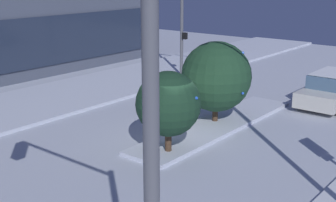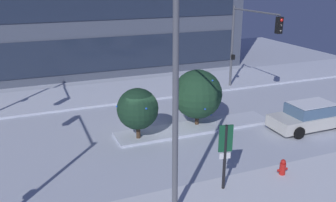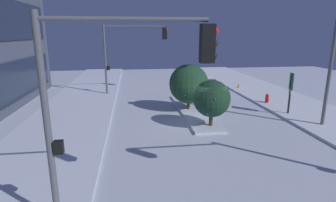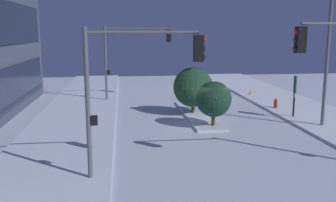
{
  "view_description": "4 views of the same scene",
  "coord_description": "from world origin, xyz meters",
  "px_view_note": "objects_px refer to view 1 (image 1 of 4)",
  "views": [
    {
      "loc": [
        -11.6,
        -9.28,
        5.81
      ],
      "look_at": [
        0.9,
        0.78,
        1.32
      ],
      "focal_mm": 49.23,
      "sensor_mm": 36.0,
      "label": 1
    },
    {
      "loc": [
        -5.62,
        -17.15,
        8.08
      ],
      "look_at": [
        1.45,
        0.46,
        1.64
      ],
      "focal_mm": 39.2,
      "sensor_mm": 36.0,
      "label": 2
    },
    {
      "loc": [
        -14.79,
        4.07,
        5.34
      ],
      "look_at": [
        0.3,
        2.0,
        1.47
      ],
      "focal_mm": 28.6,
      "sensor_mm": 36.0,
      "label": 3
    },
    {
      "loc": [
        -21.84,
        4.97,
        5.72
      ],
      "look_at": [
        0.4,
        2.22,
        1.51
      ],
      "focal_mm": 39.98,
      "sensor_mm": 36.0,
      "label": 4
    }
  ],
  "objects_px": {
    "car_near": "(333,89)",
    "decorated_tree_left_of_median": "(216,77)",
    "traffic_light_corner_near_left": "(43,97)",
    "decorated_tree_median": "(168,104)",
    "traffic_light_corner_far_right": "(215,3)"
  },
  "relations": [
    {
      "from": "car_near",
      "to": "traffic_light_corner_near_left",
      "type": "bearing_deg",
      "value": -173.53
    },
    {
      "from": "car_near",
      "to": "decorated_tree_left_of_median",
      "type": "relative_size",
      "value": 1.45
    },
    {
      "from": "car_near",
      "to": "traffic_light_corner_near_left",
      "type": "xyz_separation_m",
      "value": [
        -17.02,
        -2.01,
        3.55
      ]
    },
    {
      "from": "traffic_light_corner_near_left",
      "to": "decorated_tree_median",
      "type": "height_order",
      "value": "traffic_light_corner_near_left"
    },
    {
      "from": "traffic_light_corner_far_right",
      "to": "traffic_light_corner_near_left",
      "type": "relative_size",
      "value": 0.99
    },
    {
      "from": "traffic_light_corner_near_left",
      "to": "decorated_tree_median",
      "type": "distance_m",
      "value": 8.98
    },
    {
      "from": "car_near",
      "to": "decorated_tree_median",
      "type": "relative_size",
      "value": 1.7
    },
    {
      "from": "traffic_light_corner_near_left",
      "to": "decorated_tree_left_of_median",
      "type": "distance_m",
      "value": 12.37
    },
    {
      "from": "car_near",
      "to": "traffic_light_corner_near_left",
      "type": "distance_m",
      "value": 17.5
    },
    {
      "from": "decorated_tree_median",
      "to": "decorated_tree_left_of_median",
      "type": "xyz_separation_m",
      "value": [
        3.64,
        0.55,
        0.19
      ]
    },
    {
      "from": "decorated_tree_median",
      "to": "decorated_tree_left_of_median",
      "type": "bearing_deg",
      "value": 8.57
    },
    {
      "from": "traffic_light_corner_far_right",
      "to": "car_near",
      "type": "bearing_deg",
      "value": -0.69
    },
    {
      "from": "car_near",
      "to": "decorated_tree_left_of_median",
      "type": "bearing_deg",
      "value": 155.59
    },
    {
      "from": "decorated_tree_median",
      "to": "decorated_tree_left_of_median",
      "type": "height_order",
      "value": "decorated_tree_left_of_median"
    },
    {
      "from": "car_near",
      "to": "traffic_light_corner_near_left",
      "type": "height_order",
      "value": "traffic_light_corner_near_left"
    }
  ]
}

